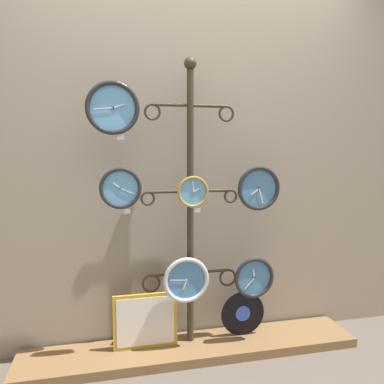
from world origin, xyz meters
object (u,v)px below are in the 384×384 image
at_px(clock_top_left, 113,108).
at_px(clock_middle_left, 121,188).
at_px(display_stand, 190,243).
at_px(clock_bottom_center, 186,280).
at_px(vinyl_record, 243,314).
at_px(picture_frame, 146,321).
at_px(clock_middle_center, 193,192).
at_px(clock_bottom_right, 254,277).
at_px(clock_middle_right, 259,188).

bearing_deg(clock_top_left, clock_middle_left, -30.50).
bearing_deg(display_stand, clock_bottom_center, -115.81).
xyz_separation_m(display_stand, vinyl_record, (0.36, -0.02, -0.51)).
xyz_separation_m(clock_top_left, picture_frame, (0.18, 0.05, -1.33)).
height_order(clock_top_left, clock_middle_left, clock_top_left).
bearing_deg(clock_middle_center, vinyl_record, 9.04).
relative_size(display_stand, clock_bottom_right, 6.99).
height_order(display_stand, clock_top_left, display_stand).
height_order(display_stand, picture_frame, display_stand).
relative_size(display_stand, clock_bottom_center, 6.49).
xyz_separation_m(clock_top_left, clock_bottom_right, (0.88, -0.03, -1.07)).
relative_size(clock_middle_left, clock_bottom_center, 0.84).
relative_size(clock_middle_left, clock_middle_center, 1.24).
bearing_deg(clock_bottom_center, vinyl_record, 11.89).
distance_m(clock_top_left, picture_frame, 1.34).
height_order(clock_middle_center, picture_frame, clock_middle_center).
height_order(clock_top_left, vinyl_record, clock_top_left).
distance_m(clock_top_left, clock_bottom_center, 1.14).
xyz_separation_m(clock_middle_right, clock_bottom_right, (-0.03, -0.03, -0.58)).
distance_m(clock_middle_right, clock_bottom_right, 0.58).
relative_size(clock_middle_center, clock_bottom_center, 0.68).
bearing_deg(clock_bottom_center, clock_bottom_right, -1.02).
distance_m(clock_middle_left, vinyl_record, 1.20).
bearing_deg(clock_bottom_center, display_stand, 64.19).
height_order(display_stand, clock_bottom_center, display_stand).
bearing_deg(clock_top_left, display_stand, 9.86).
height_order(display_stand, vinyl_record, display_stand).
xyz_separation_m(display_stand, clock_middle_center, (0.00, -0.07, 0.34)).
xyz_separation_m(clock_middle_left, vinyl_record, (0.81, 0.09, -0.89)).
bearing_deg(vinyl_record, display_stand, 177.56).
relative_size(display_stand, clock_top_left, 6.09).
distance_m(clock_top_left, clock_middle_left, 0.47).
height_order(vinyl_record, picture_frame, picture_frame).
bearing_deg(clock_bottom_center, clock_middle_center, 29.87).
distance_m(clock_bottom_right, picture_frame, 0.75).
height_order(clock_middle_left, vinyl_record, clock_middle_left).
xyz_separation_m(display_stand, clock_top_left, (-0.48, -0.08, 0.84)).
bearing_deg(clock_bottom_right, picture_frame, 173.75).
distance_m(clock_middle_left, clock_middle_right, 0.88).
bearing_deg(clock_top_left, clock_bottom_right, -1.81).
bearing_deg(clock_top_left, clock_middle_center, 1.16).
height_order(clock_middle_right, vinyl_record, clock_middle_right).
relative_size(clock_middle_center, clock_bottom_right, 0.73).
bearing_deg(clock_middle_left, clock_bottom_right, -0.50).
height_order(clock_bottom_center, vinyl_record, clock_bottom_center).
relative_size(clock_bottom_center, vinyl_record, 0.95).
bearing_deg(clock_bottom_right, clock_middle_left, 179.50).
bearing_deg(display_stand, vinyl_record, -2.44).
bearing_deg(vinyl_record, clock_middle_left, -173.79).
relative_size(clock_top_left, clock_middle_center, 1.57).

